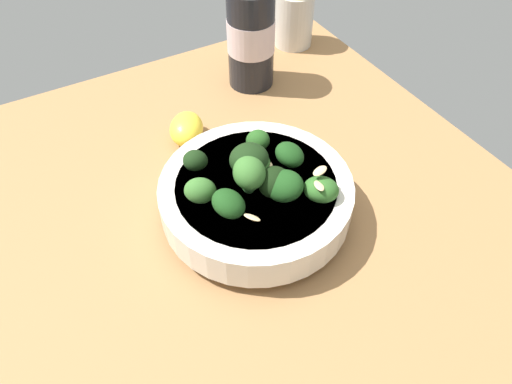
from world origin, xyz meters
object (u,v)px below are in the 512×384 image
at_px(bowl_of_broccoli, 256,193).
at_px(bottle_short, 294,14).
at_px(lemon_wedge, 187,129).
at_px(bottle_tall, 251,37).

bearing_deg(bowl_of_broccoli, bottle_short, 51.27).
xyz_separation_m(lemon_wedge, bottle_tall, (0.15, 0.08, 0.06)).
xyz_separation_m(lemon_wedge, bottle_short, (0.27, 0.15, 0.03)).
bearing_deg(bowl_of_broccoli, bottle_tall, 62.16).
distance_m(lemon_wedge, bottle_short, 0.31).
relative_size(bowl_of_broccoli, bottle_tall, 1.37).
height_order(bowl_of_broccoli, lemon_wedge, bowl_of_broccoli).
relative_size(lemon_wedge, bottle_short, 0.54).
xyz_separation_m(bottle_tall, bottle_short, (0.12, 0.07, -0.02)).
bearing_deg(bowl_of_broccoli, lemon_wedge, 95.32).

